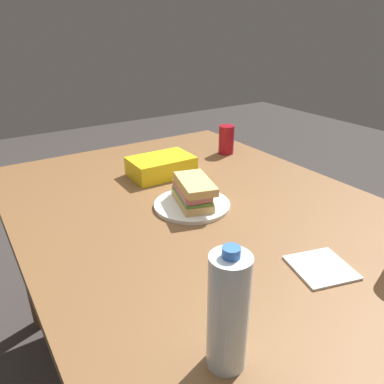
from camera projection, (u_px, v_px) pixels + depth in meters
name	position (u px, v px, depth m)	size (l,w,h in m)	color
ground_plane	(203.00, 382.00, 1.45)	(8.00, 8.00, 0.00)	#383330
dining_table	(206.00, 235.00, 1.17)	(1.50, 1.07, 0.76)	brown
paper_plate	(192.00, 205.00, 1.16)	(0.24, 0.24, 0.01)	white
sandwich	(193.00, 192.00, 1.14)	(0.20, 0.14, 0.08)	#DBB26B
soda_can_red	(226.00, 140.00, 1.61)	(0.07, 0.07, 0.12)	maroon
chip_bag	(161.00, 166.00, 1.39)	(0.23, 0.15, 0.07)	yellow
water_bottle_tall	(228.00, 312.00, 0.59)	(0.07, 0.07, 0.23)	silver
paper_napkin	(321.00, 268.00, 0.87)	(0.13, 0.13, 0.01)	white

